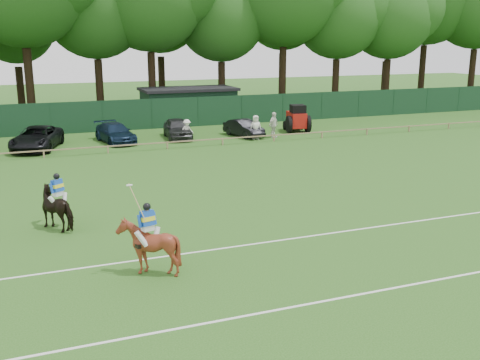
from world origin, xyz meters
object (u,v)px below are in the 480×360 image
tractor (297,119)px  sedan_navy (115,133)px  spectator_left (187,130)px  hatch_grey (177,128)px  estate_black (244,128)px  horse_chestnut (148,246)px  suv_black (37,138)px  utility_shed (188,104)px  spectator_mid (274,125)px  spectator_right (256,127)px  horse_dark (59,208)px

tractor → sedan_navy: bearing=-169.9°
spectator_left → hatch_grey: bearing=83.2°
estate_black → spectator_left: bearing=171.9°
horse_chestnut → estate_black: size_ratio=0.47×
suv_black → utility_shed: 16.01m
estate_black → suv_black: bearing=165.2°
estate_black → tractor: bearing=-6.1°
horse_chestnut → sedan_navy: (2.76, 23.99, -0.23)m
spectator_mid → utility_shed: (-3.60, 10.59, 0.56)m
spectator_right → sedan_navy: bearing=171.1°
estate_black → horse_dark: bearing=-144.0°
suv_black → spectator_left: spectator_left is taller
spectator_mid → spectator_right: size_ratio=1.08×
tractor → spectator_right: bearing=-143.0°
tractor → spectator_left: bearing=-161.8°
hatch_grey → tractor: bearing=3.3°
spectator_mid → sedan_navy: bearing=134.7°
spectator_mid → spectator_right: bearing=152.5°
spectator_left → spectator_right: 5.11m
horse_dark → utility_shed: bearing=-152.8°
estate_black → spectator_left: size_ratio=2.42×
horse_dark → horse_chestnut: 6.16m
suv_black → estate_black: size_ratio=1.42×
suv_black → sedan_navy: size_ratio=1.17×
horse_dark → horse_chestnut: (2.35, -5.69, 0.07)m
spectator_right → utility_shed: bearing=106.2°
sedan_navy → utility_shed: size_ratio=0.57×
horse_dark → hatch_grey: horse_dark is taller
spectator_right → utility_shed: (-2.06, 10.75, 0.63)m
spectator_left → horse_chestnut: bearing=-127.4°
spectator_right → utility_shed: 10.97m
spectator_mid → utility_shed: bearing=75.1°
horse_dark → estate_black: 22.68m
spectator_left → tractor: bearing=-12.1°
horse_chestnut → spectator_mid: (14.26, 21.62, 0.06)m
suv_black → hatch_grey: suv_black is taller
hatch_grey → spectator_mid: (6.85, -2.39, 0.22)m
horse_dark → spectator_right: bearing=-170.4°
horse_dark → estate_black: bearing=-167.1°
suv_black → sedan_navy: suv_black is taller
horse_chestnut → spectator_left: size_ratio=1.14×
horse_dark → horse_chestnut: horse_chestnut is taller
utility_shed → tractor: bearing=-52.8°
horse_chestnut → suv_black: horse_chestnut is taller
utility_shed → horse_chestnut: bearing=-108.3°
tractor → estate_black: bearing=-160.8°
estate_black → utility_shed: bearing=86.9°
horse_chestnut → suv_black: 23.44m
spectator_right → utility_shed: size_ratio=0.21×
estate_black → spectator_right: bearing=-89.9°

